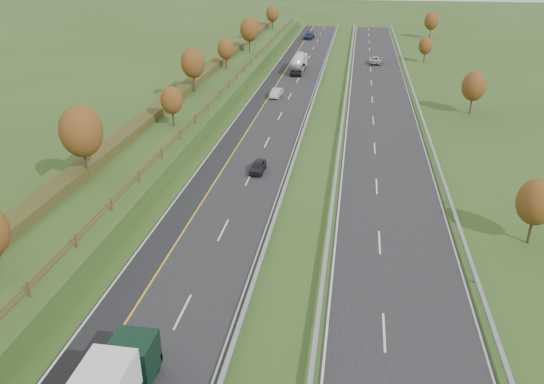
{
  "coord_description": "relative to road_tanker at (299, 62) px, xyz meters",
  "views": [
    {
      "loc": [
        12.24,
        -18.0,
        23.49
      ],
      "look_at": [
        5.08,
        27.22,
        2.2
      ],
      "focal_mm": 35.0,
      "sensor_mm": 36.0,
      "label": 1
    }
  ],
  "objects": [
    {
      "name": "trees_far",
      "position": [
        29.29,
        -1.91,
        2.38
      ],
      "size": [
        8.45,
        118.6,
        7.12
      ],
      "color": "#2D2116",
      "rests_on": "ground"
    },
    {
      "name": "road_tanker",
      "position": [
        0.0,
        0.0,
        0.0
      ],
      "size": [
        2.4,
        11.22,
        3.46
      ],
      "color": "silver",
      "rests_on": "near_carriageway"
    },
    {
      "name": "embankment_left",
      "position": [
        -13.51,
        -31.12,
        -0.86
      ],
      "size": [
        12.0,
        200.0,
        2.0
      ],
      "primitive_type": "cube",
      "color": "#2A4819",
      "rests_on": "ground"
    },
    {
      "name": "hedge_left",
      "position": [
        -15.51,
        -31.12,
        0.69
      ],
      "size": [
        2.2,
        180.0,
        1.1
      ],
      "primitive_type": "cube",
      "color": "#393D19",
      "rests_on": "embankment_left"
    },
    {
      "name": "fence_left",
      "position": [
        -9.01,
        -31.53,
        0.87
      ],
      "size": [
        0.12,
        189.06,
        1.2
      ],
      "color": "#422B19",
      "rests_on": "embankment_left"
    },
    {
      "name": "far_carriageway",
      "position": [
        15.99,
        -31.12,
        -1.84
      ],
      "size": [
        10.5,
        200.0,
        0.04
      ],
      "primitive_type": "cube",
      "color": "black",
      "rests_on": "ground"
    },
    {
      "name": "car_silver_mid",
      "position": [
        -1.46,
        -21.04,
        -1.11
      ],
      "size": [
        1.95,
        4.47,
        1.43
      ],
      "primitive_type": "imported",
      "rotation": [
        0.0,
        0.0,
        -0.1
      ],
      "color": "#B3B4B8",
      "rests_on": "near_carriageway"
    },
    {
      "name": "outer_barrier_far",
      "position": [
        21.79,
        -31.12,
        -1.25
      ],
      "size": [
        0.32,
        200.0,
        0.71
      ],
      "color": "#94979C",
      "rests_on": "ground"
    },
    {
      "name": "trees_left",
      "position": [
        -13.15,
        -34.49,
        4.51
      ],
      "size": [
        6.64,
        164.3,
        7.66
      ],
      "color": "#2D2116",
      "rests_on": "embankment_left"
    },
    {
      "name": "median_barrier_far",
      "position": [
        10.29,
        -31.12,
        -1.25
      ],
      "size": [
        0.32,
        200.0,
        0.71
      ],
      "color": "#94979C",
      "rests_on": "ground"
    },
    {
      "name": "car_small_far",
      "position": [
        -1.8,
        42.36,
        -1.0
      ],
      "size": [
        2.84,
        5.89,
        1.65
      ],
      "primitive_type": "imported",
      "rotation": [
        0.0,
        0.0,
        -0.09
      ],
      "color": "#121F38",
      "rests_on": "near_carriageway"
    },
    {
      "name": "hard_shoulder",
      "position": [
        -4.26,
        -31.12,
        -1.84
      ],
      "size": [
        3.0,
        200.0,
        0.04
      ],
      "primitive_type": "cube",
      "color": "black",
      "rests_on": "ground"
    },
    {
      "name": "lane_markings",
      "position": [
        5.9,
        -31.24,
        -1.81
      ],
      "size": [
        26.75,
        200.0,
        0.01
      ],
      "color": "silver",
      "rests_on": "near_carriageway"
    },
    {
      "name": "median_barrier_near",
      "position": [
        5.19,
        -31.12,
        -1.25
      ],
      "size": [
        0.32,
        200.0,
        0.71
      ],
      "color": "#94979C",
      "rests_on": "ground"
    },
    {
      "name": "ground",
      "position": [
        7.49,
        -36.12,
        -1.86
      ],
      "size": [
        400.0,
        400.0,
        0.0
      ],
      "primitive_type": "plane",
      "color": "#2A4819",
      "rests_on": "ground"
    },
    {
      "name": "car_dark_near",
      "position": [
        1.4,
        -54.11,
        -1.18
      ],
      "size": [
        1.62,
        3.81,
        1.28
      ],
      "primitive_type": "imported",
      "rotation": [
        0.0,
        0.0,
        -0.03
      ],
      "color": "black",
      "rests_on": "near_carriageway"
    },
    {
      "name": "car_oncoming",
      "position": [
        15.96,
        10.62,
        -1.04
      ],
      "size": [
        3.31,
        5.89,
        1.56
      ],
      "primitive_type": "imported",
      "rotation": [
        0.0,
        0.0,
        3.01
      ],
      "color": "#A8A8AD",
      "rests_on": "far_carriageway"
    },
    {
      "name": "near_carriageway",
      "position": [
        -0.51,
        -31.12,
        -1.84
      ],
      "size": [
        10.5,
        200.0,
        0.04
      ],
      "primitive_type": "cube",
      "color": "black",
      "rests_on": "ground"
    }
  ]
}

